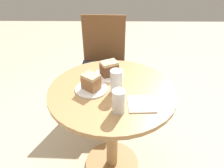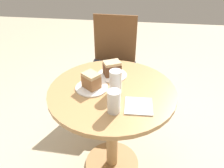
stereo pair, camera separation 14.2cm
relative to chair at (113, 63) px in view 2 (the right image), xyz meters
The scene contains 11 objects.
ground_plane 1.01m from the chair, 83.26° to the right, with size 8.00×8.00×0.00m, color beige.
table 0.87m from the chair, 83.26° to the right, with size 0.84×0.84×0.77m.
chair is the anchor object (origin of this frame).
plate_near 0.74m from the chair, 83.43° to the right, with size 0.21×0.21×0.01m.
plate_far 0.90m from the chair, 92.21° to the right, with size 0.21×0.21×0.01m.
cake_slice_near 0.76m from the chair, 83.43° to the right, with size 0.14×0.13×0.10m.
cake_slice_far 0.92m from the chair, 92.21° to the right, with size 0.14×0.13×0.10m.
glass_lemonade 0.96m from the chair, 81.80° to the right, with size 0.08×0.08×0.16m.
glass_water 1.13m from the chair, 82.56° to the right, with size 0.08×0.08×0.14m.
napkin_stack 1.09m from the chair, 74.60° to the right, with size 0.17×0.17×0.01m.
fork 0.81m from the chair, 91.77° to the right, with size 0.04×0.16×0.00m.
Camera 2 is at (0.16, -1.18, 1.58)m, focal length 35.00 mm.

